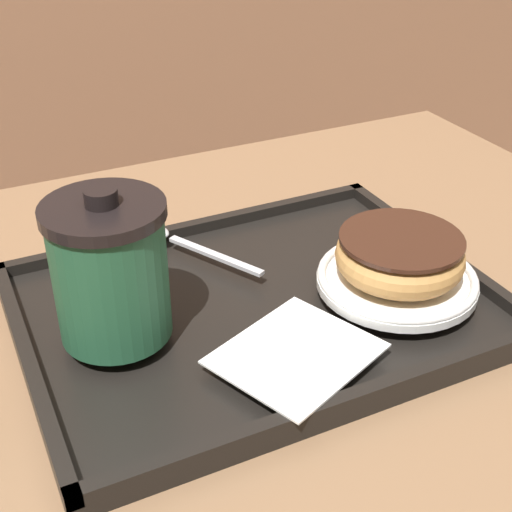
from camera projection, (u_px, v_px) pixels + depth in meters
cafe_table at (254, 455)px, 0.74m from camera, size 0.99×0.78×0.75m
serving_tray at (256, 308)px, 0.66m from camera, size 0.42×0.31×0.02m
napkin_paper at (294, 354)px, 0.57m from camera, size 0.15×0.14×0.00m
coffee_cup_front at (110, 270)px, 0.57m from camera, size 0.10×0.10×0.13m
plate_with_chocolate_donut at (397, 279)px, 0.66m from camera, size 0.15×0.15×0.01m
donut_chocolate_glazed at (400, 255)px, 0.64m from camera, size 0.12×0.12×0.04m
spoon at (171, 239)px, 0.73m from camera, size 0.08×0.14×0.01m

